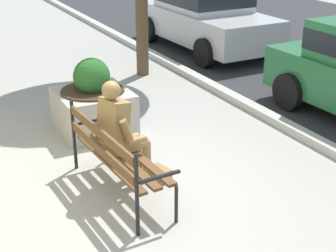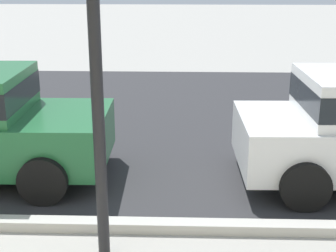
{
  "view_description": "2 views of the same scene",
  "coord_description": "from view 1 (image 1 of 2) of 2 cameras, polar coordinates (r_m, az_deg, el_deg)",
  "views": [
    {
      "loc": [
        5.08,
        -2.1,
        3.15
      ],
      "look_at": [
        0.06,
        0.5,
        0.75
      ],
      "focal_mm": 54.49,
      "sensor_mm": 36.0,
      "label": 1
    },
    {
      "loc": [
        3.23,
        -2.1,
        2.89
      ],
      "look_at": [
        3.01,
        4.37,
        0.8
      ],
      "focal_mm": 52.23,
      "sensor_mm": 36.0,
      "label": 2
    }
  ],
  "objects": [
    {
      "name": "bronze_statue_seated",
      "position": [
        6.14,
        -4.89,
        -0.96
      ],
      "size": [
        0.61,
        0.86,
        1.37
      ],
      "color": "olive",
      "rests_on": "ground"
    },
    {
      "name": "park_bench",
      "position": [
        5.96,
        -6.04,
        -3.08
      ],
      "size": [
        1.83,
        0.63,
        0.95
      ],
      "color": "brown",
      "rests_on": "ground"
    },
    {
      "name": "ground_plane",
      "position": [
        6.34,
        -4.35,
        -6.88
      ],
      "size": [
        80.0,
        80.0,
        0.0
      ],
      "primitive_type": "plane",
      "color": "#9E9B93"
    },
    {
      "name": "parked_car_silver",
      "position": [
        12.59,
        4.1,
        12.35
      ],
      "size": [
        4.13,
        1.99,
        1.56
      ],
      "color": "#B7B7BC",
      "rests_on": "ground"
    },
    {
      "name": "curb_stone",
      "position": [
        7.77,
        15.66,
        -1.35
      ],
      "size": [
        60.0,
        0.2,
        0.12
      ],
      "primitive_type": "cube",
      "color": "#B2AFA8",
      "rests_on": "ground"
    },
    {
      "name": "concrete_planter",
      "position": [
        7.85,
        -8.35,
        2.45
      ],
      "size": [
        1.07,
        1.07,
        1.14
      ],
      "color": "#A8A399",
      "rests_on": "ground"
    }
  ]
}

